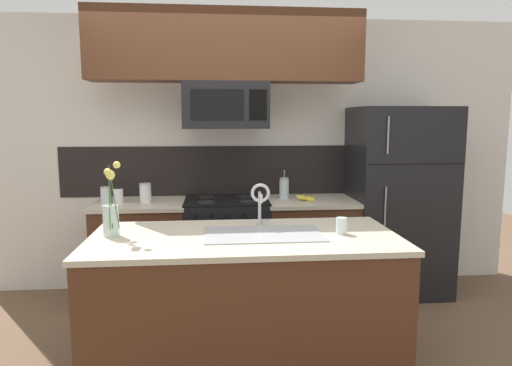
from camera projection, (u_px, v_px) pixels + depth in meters
ground_plane at (231, 342)px, 3.40m from camera, size 10.00×10.00×0.00m
rear_partition at (255, 155)px, 4.51m from camera, size 5.20×0.10×2.60m
splash_band at (225, 171)px, 4.44m from camera, size 3.14×0.01×0.48m
back_counter_left at (142, 251)px, 4.15m from camera, size 0.82×0.65×0.91m
back_counter_right at (310, 247)px, 4.29m from camera, size 0.83×0.65×0.91m
stove_range at (227, 248)px, 4.22m from camera, size 0.76×0.64×0.93m
microwave at (226, 105)px, 4.02m from camera, size 0.74×0.40×0.40m
upper_cabinet_band at (226, 46)px, 3.92m from camera, size 2.35×0.34×0.60m
refrigerator at (398, 201)px, 4.33m from camera, size 0.88×0.74×1.76m
storage_jar_tall at (106, 195)px, 4.04m from camera, size 0.09×0.09×0.15m
storage_jar_medium at (118, 195)px, 4.04m from camera, size 0.09×0.09×0.14m
storage_jar_short at (145, 193)px, 4.06m from camera, size 0.10×0.10×0.17m
banana_bunch at (306, 198)px, 4.16m from camera, size 0.19×0.13×0.08m
french_press at (284, 188)px, 4.25m from camera, size 0.09×0.09×0.27m
island_counter at (245, 302)px, 3.00m from camera, size 1.98×0.93×0.91m
kitchen_sink at (264, 245)px, 2.95m from camera, size 0.76×0.44×0.16m
sink_faucet at (260, 199)px, 3.13m from camera, size 0.14×0.14×0.31m
drinking_glass at (341, 226)px, 2.96m from camera, size 0.07×0.07×0.11m
flower_vase at (111, 216)px, 2.88m from camera, size 0.13×0.18×0.48m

